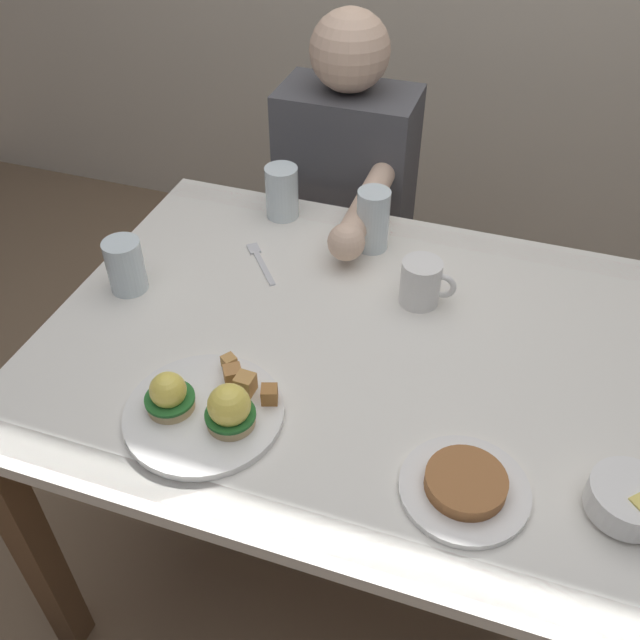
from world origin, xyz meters
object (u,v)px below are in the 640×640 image
Objects in this scene: fork at (260,261)px; side_plate at (465,486)px; dining_table at (359,384)px; coffee_mug at (422,281)px; diner_person at (344,204)px; eggs_benedict_plate at (206,407)px; water_glass_near at (373,223)px; water_glass_far at (282,195)px; water_glass_extra at (126,268)px; fruit_bowl at (628,500)px.

fork is 0.68m from side_plate.
dining_table is 10.81× the size of coffee_mug.
diner_person is (-0.46, 0.86, -0.10)m from side_plate.
water_glass_near is (0.13, 0.57, 0.04)m from eggs_benedict_plate.
water_glass_near reaches higher than fork.
water_glass_far is 0.41m from water_glass_extra.
dining_table is at bearing -115.25° from coffee_mug.
water_glass_near is 0.65m from side_plate.
side_plate reaches higher than dining_table.
water_glass_near is 0.36m from diner_person.
coffee_mug is at bearing 135.61° from fruit_bowl.
water_glass_extra is 0.79m from side_plate.
side_plate is at bearing -49.73° from water_glass_far.
fork is 0.28m from water_glass_extra.
dining_table is at bearing 132.29° from side_plate.
water_glass_far is (-0.02, 0.19, 0.05)m from fork.
coffee_mug is (-0.39, 0.38, 0.02)m from fruit_bowl.
eggs_benedict_plate is 0.24× the size of diner_person.
side_plate is (0.16, -0.42, -0.04)m from coffee_mug.
fruit_bowl is at bearing -25.37° from dining_table.
fruit_bowl is 1.00m from water_glass_extra.
dining_table is 9.72× the size of water_glass_far.
fork is at bearing 100.71° from eggs_benedict_plate.
eggs_benedict_plate is 1.94× the size of water_glass_near.
coffee_mug is 0.55m from diner_person.
fruit_bowl is at bearing 2.59° from eggs_benedict_plate.
eggs_benedict_plate is 0.67m from fruit_bowl.
diner_person reaches higher than water_glass_extra.
diner_person is at bearing 123.71° from coffee_mug.
diner_person is at bearing 64.35° from water_glass_extra.
water_glass_far is at bearing 130.27° from side_plate.
water_glass_near is at bearing 101.91° from dining_table.
dining_table is 0.24m from coffee_mug.
diner_person is (0.28, 0.59, -0.14)m from water_glass_extra.
water_glass_extra reaches higher than side_plate.
water_glass_near reaches higher than dining_table.
water_glass_near is (-0.07, 0.31, 0.17)m from dining_table.
diner_person reaches higher than water_glass_near.
water_glass_near reaches higher than coffee_mug.
water_glass_near is at bearing 133.08° from coffee_mug.
coffee_mug is 0.90× the size of water_glass_far.
water_glass_far is (-0.37, 0.21, 0.00)m from coffee_mug.
dining_table is 8.62× the size of water_glass_near.
fork is 0.43m from diner_person.
water_glass_extra is at bearing 166.26° from fruit_bowl.
eggs_benedict_plate reaches higher than dining_table.
fruit_bowl is 0.91× the size of fork.
coffee_mug reaches higher than side_plate.
diner_person reaches higher than side_plate.
coffee_mug is 0.46m from side_plate.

